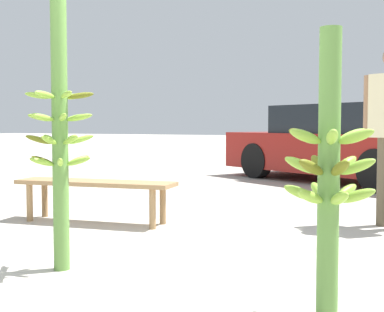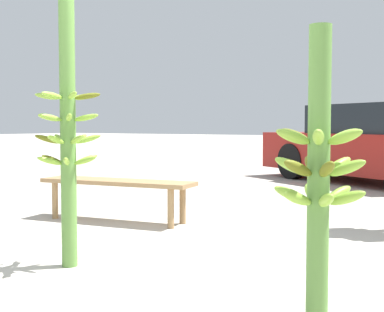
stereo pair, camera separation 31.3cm
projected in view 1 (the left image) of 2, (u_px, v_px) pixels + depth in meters
The scene contains 5 objects.
ground_plane at pixel (158, 298), 2.89m from camera, with size 80.00×80.00×0.00m, color #B2AA9E.
banana_stalk_left at pixel (60, 133), 3.40m from camera, with size 0.43×0.44×1.75m.
banana_stalk_center at pixel (329, 172), 2.54m from camera, with size 0.45×0.44×1.39m.
market_bench at pixel (95, 187), 5.08m from camera, with size 1.60×0.57×0.40m.
parked_car at pixel (345, 144), 8.68m from camera, with size 4.34×3.46×1.25m.
Camera 1 is at (1.41, -2.47, 0.94)m, focal length 50.00 mm.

